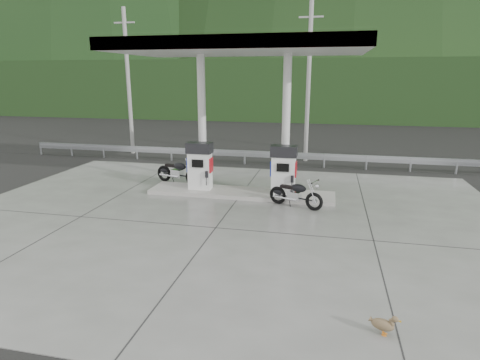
% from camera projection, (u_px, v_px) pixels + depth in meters
% --- Properties ---
extents(ground, '(160.00, 160.00, 0.00)m').
position_uv_depth(ground, '(224.00, 217.00, 12.87)').
color(ground, black).
rests_on(ground, ground).
extents(forecourt_apron, '(18.00, 14.00, 0.02)m').
position_uv_depth(forecourt_apron, '(224.00, 217.00, 12.87)').
color(forecourt_apron, slate).
rests_on(forecourt_apron, ground).
extents(pump_island, '(7.00, 1.40, 0.15)m').
position_uv_depth(pump_island, '(241.00, 193.00, 15.21)').
color(pump_island, '#9F9B94').
rests_on(pump_island, forecourt_apron).
extents(gas_pump_left, '(0.95, 0.55, 1.80)m').
position_uv_depth(gas_pump_left, '(200.00, 166.00, 15.30)').
color(gas_pump_left, white).
rests_on(gas_pump_left, pump_island).
extents(gas_pump_right, '(0.95, 0.55, 1.80)m').
position_uv_depth(gas_pump_right, '(284.00, 170.00, 14.63)').
color(gas_pump_right, white).
rests_on(gas_pump_right, pump_island).
extents(canopy_column_left, '(0.30, 0.30, 5.00)m').
position_uv_depth(canopy_column_left, '(202.00, 123.00, 15.27)').
color(canopy_column_left, white).
rests_on(canopy_column_left, pump_island).
extents(canopy_column_right, '(0.30, 0.30, 5.00)m').
position_uv_depth(canopy_column_right, '(286.00, 125.00, 14.60)').
color(canopy_column_right, white).
rests_on(canopy_column_right, pump_island).
extents(canopy_roof, '(8.50, 5.00, 0.40)m').
position_uv_depth(canopy_roof, '(241.00, 47.00, 13.88)').
color(canopy_roof, silver).
rests_on(canopy_roof, canopy_column_left).
extents(guardrail, '(26.00, 0.16, 1.42)m').
position_uv_depth(guardrail, '(264.00, 151.00, 20.25)').
color(guardrail, '#94979B').
rests_on(guardrail, ground).
extents(road, '(60.00, 7.00, 0.01)m').
position_uv_depth(road, '(273.00, 152.00, 23.74)').
color(road, black).
rests_on(road, ground).
extents(utility_pole_a, '(0.22, 0.22, 8.00)m').
position_uv_depth(utility_pole_a, '(128.00, 83.00, 22.51)').
color(utility_pole_a, gray).
rests_on(utility_pole_a, ground).
extents(utility_pole_b, '(0.22, 0.22, 8.00)m').
position_uv_depth(utility_pole_b, '(308.00, 84.00, 20.42)').
color(utility_pole_b, gray).
rests_on(utility_pole_b, ground).
extents(tree_band, '(80.00, 6.00, 6.00)m').
position_uv_depth(tree_band, '(299.00, 90.00, 40.46)').
color(tree_band, black).
rests_on(tree_band, ground).
extents(forested_hills, '(100.00, 40.00, 140.00)m').
position_uv_depth(forested_hills, '(311.00, 102.00, 69.57)').
color(forested_hills, black).
rests_on(forested_hills, ground).
extents(motorcycle_left, '(2.16, 1.25, 0.97)m').
position_uv_depth(motorcycle_left, '(178.00, 172.00, 16.74)').
color(motorcycle_left, black).
rests_on(motorcycle_left, forecourt_apron).
extents(motorcycle_right, '(1.96, 1.23, 0.89)m').
position_uv_depth(motorcycle_right, '(296.00, 194.00, 13.74)').
color(motorcycle_right, black).
rests_on(motorcycle_right, forecourt_apron).
extents(duck, '(0.50, 0.28, 0.35)m').
position_uv_depth(duck, '(382.00, 325.00, 6.99)').
color(duck, brown).
rests_on(duck, forecourt_apron).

